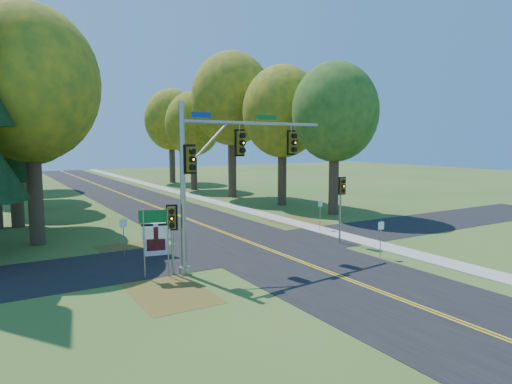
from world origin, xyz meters
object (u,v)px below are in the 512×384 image
east_signal_pole (342,193)px  info_kiosk (156,239)px  traffic_mast (223,163)px  route_sign_cluster (156,229)px

east_signal_pole → info_kiosk: 11.23m
traffic_mast → east_signal_pole: 8.71m
east_signal_pole → info_kiosk: east_signal_pole is taller
east_signal_pole → route_sign_cluster: (-11.87, -0.86, -0.82)m
traffic_mast → east_signal_pole: (8.42, 0.83, -2.08)m
traffic_mast → east_signal_pole: size_ratio=2.17×
traffic_mast → route_sign_cluster: 4.52m
traffic_mast → route_sign_cluster: (-3.46, -0.03, -2.90)m
traffic_mast → route_sign_cluster: size_ratio=2.74×
route_sign_cluster → east_signal_pole: bearing=23.5°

